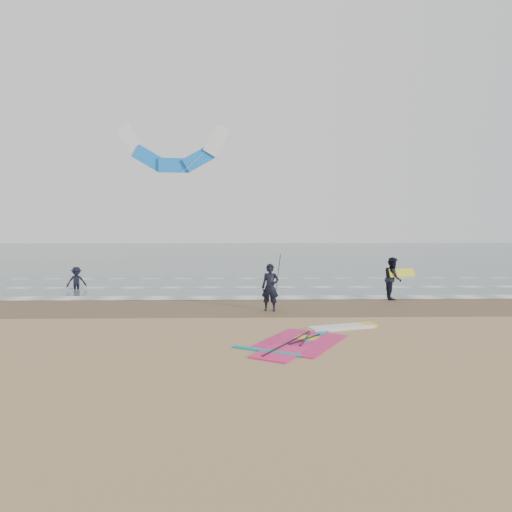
{
  "coord_description": "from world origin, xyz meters",
  "views": [
    {
      "loc": [
        -2.21,
        -13.19,
        3.31
      ],
      "look_at": [
        -1.77,
        5.0,
        2.2
      ],
      "focal_mm": 32.0,
      "sensor_mm": 36.0,
      "label": 1
    }
  ],
  "objects_px": {
    "person_standing": "(270,287)",
    "surf_kite": "(174,153)",
    "person_walking": "(393,278)",
    "windsurf_rig": "(314,338)",
    "person_wading": "(76,275)"
  },
  "relations": [
    {
      "from": "person_standing",
      "to": "surf_kite",
      "type": "xyz_separation_m",
      "value": [
        -5.14,
        8.73,
        6.71
      ]
    },
    {
      "from": "person_walking",
      "to": "windsurf_rig",
      "type": "bearing_deg",
      "value": 157.23
    },
    {
      "from": "person_walking",
      "to": "person_wading",
      "type": "relative_size",
      "value": 1.24
    },
    {
      "from": "windsurf_rig",
      "to": "person_standing",
      "type": "distance_m",
      "value": 4.8
    },
    {
      "from": "windsurf_rig",
      "to": "person_walking",
      "type": "distance_m",
      "value": 8.96
    },
    {
      "from": "windsurf_rig",
      "to": "person_walking",
      "type": "relative_size",
      "value": 2.43
    },
    {
      "from": "surf_kite",
      "to": "person_standing",
      "type": "bearing_deg",
      "value": -59.53
    },
    {
      "from": "windsurf_rig",
      "to": "person_wading",
      "type": "relative_size",
      "value": 3.02
    },
    {
      "from": "person_standing",
      "to": "surf_kite",
      "type": "distance_m",
      "value": 12.15
    },
    {
      "from": "person_wading",
      "to": "surf_kite",
      "type": "height_order",
      "value": "surf_kite"
    },
    {
      "from": "windsurf_rig",
      "to": "person_standing",
      "type": "height_order",
      "value": "person_standing"
    },
    {
      "from": "person_walking",
      "to": "person_wading",
      "type": "distance_m",
      "value": 16.37
    },
    {
      "from": "person_walking",
      "to": "surf_kite",
      "type": "xyz_separation_m",
      "value": [
        -11.0,
        5.83,
        6.68
      ]
    },
    {
      "from": "windsurf_rig",
      "to": "surf_kite",
      "type": "height_order",
      "value": "surf_kite"
    },
    {
      "from": "person_walking",
      "to": "person_wading",
      "type": "height_order",
      "value": "person_walking"
    }
  ]
}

